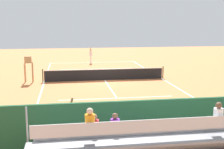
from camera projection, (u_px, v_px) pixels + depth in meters
name	position (u px, v px, depth m)	size (l,w,h in m)	color
ground_plane	(105.00, 80.00, 25.57)	(60.00, 60.00, 0.00)	#D17542
court_line_markings	(105.00, 80.00, 25.60)	(10.10, 22.20, 0.01)	white
tennis_net	(105.00, 74.00, 25.48)	(10.30, 0.10, 1.07)	black
backdrop_wall	(152.00, 125.00, 11.78)	(18.00, 0.16, 2.00)	#235633
bleacher_stand	(166.00, 139.00, 10.45)	(9.06, 2.40, 2.48)	gray
umpire_chair	(28.00, 66.00, 24.44)	(0.67, 0.67, 2.14)	#A88456
courtside_bench	(198.00, 126.00, 12.90)	(1.80, 0.40, 0.93)	#9E754C
equipment_bag	(155.00, 138.00, 12.56)	(0.90, 0.36, 0.36)	#B22D2D
tennis_player	(91.00, 55.00, 35.45)	(0.40, 0.55, 1.93)	white
tennis_racket	(86.00, 63.00, 35.89)	(0.39, 0.59, 0.03)	black
tennis_ball_near	(75.00, 66.00, 33.36)	(0.07, 0.07, 0.07)	#CCDB33
tennis_ball_far	(80.00, 66.00, 33.16)	(0.07, 0.07, 0.07)	#CCDB33
line_judge	(71.00, 121.00, 12.14)	(0.38, 0.54, 1.93)	#232328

